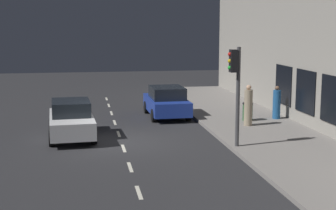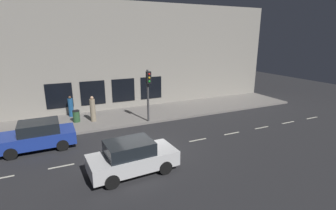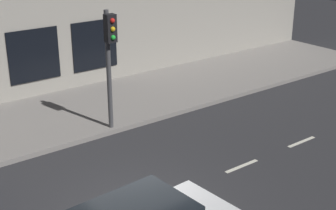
# 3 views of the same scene
# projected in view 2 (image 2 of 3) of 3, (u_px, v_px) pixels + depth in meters

# --- Properties ---
(ground_plane) EXTENTS (60.00, 60.00, 0.00)m
(ground_plane) POSITION_uv_depth(u_px,v_px,m) (142.00, 151.00, 14.05)
(ground_plane) COLOR #28282B
(sidewalk) EXTENTS (4.50, 32.00, 0.15)m
(sidewalk) POSITION_uv_depth(u_px,v_px,m) (116.00, 118.00, 19.51)
(sidewalk) COLOR gray
(sidewalk) RESTS_ON ground
(building_facade) EXTENTS (0.65, 32.00, 8.95)m
(building_facade) POSITION_uv_depth(u_px,v_px,m) (106.00, 58.00, 20.59)
(building_facade) COLOR gray
(building_facade) RESTS_ON ground
(lane_centre_line) EXTENTS (0.12, 27.20, 0.01)m
(lane_centre_line) POSITION_uv_depth(u_px,v_px,m) (159.00, 147.00, 14.46)
(lane_centre_line) COLOR beige
(lane_centre_line) RESTS_ON ground
(traffic_light) EXTENTS (0.49, 0.32, 3.78)m
(traffic_light) POSITION_uv_depth(u_px,v_px,m) (148.00, 87.00, 17.76)
(traffic_light) COLOR #424244
(traffic_light) RESTS_ON sidewalk
(parked_car_0) EXTENTS (2.04, 4.13, 1.58)m
(parked_car_0) POSITION_uv_depth(u_px,v_px,m) (132.00, 157.00, 11.61)
(parked_car_0) COLOR silver
(parked_car_0) RESTS_ON ground
(parked_car_1) EXTENTS (2.00, 4.05, 1.58)m
(parked_car_1) POSITION_uv_depth(u_px,v_px,m) (38.00, 135.00, 14.14)
(parked_car_1) COLOR #1E389E
(parked_car_1) RESTS_ON ground
(pedestrian_0) EXTENTS (0.50, 0.50, 1.88)m
(pedestrian_0) POSITION_uv_depth(u_px,v_px,m) (93.00, 110.00, 18.29)
(pedestrian_0) COLOR gray
(pedestrian_0) RESTS_ON sidewalk
(pedestrian_1) EXTENTS (0.47, 0.47, 1.62)m
(pedestrian_1) POSITION_uv_depth(u_px,v_px,m) (71.00, 107.00, 19.45)
(pedestrian_1) COLOR #1E5189
(pedestrian_1) RESTS_ON sidewalk
(trash_bin) EXTENTS (0.50, 0.50, 0.86)m
(trash_bin) POSITION_uv_depth(u_px,v_px,m) (76.00, 116.00, 18.26)
(trash_bin) COLOR #2D5633
(trash_bin) RESTS_ON sidewalk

